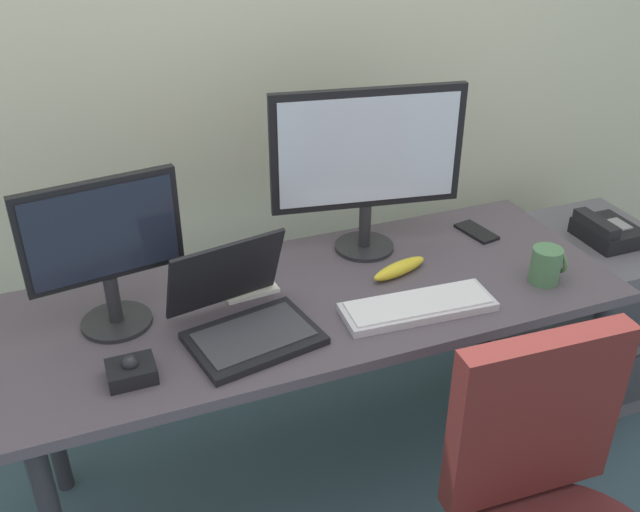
% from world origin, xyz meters
% --- Properties ---
extents(ground_plane, '(8.00, 8.00, 0.00)m').
position_xyz_m(ground_plane, '(0.00, 0.00, 0.00)').
color(ground_plane, '#38515B').
extents(desk, '(1.66, 0.64, 0.70)m').
position_xyz_m(desk, '(0.00, 0.00, 0.63)').
color(desk, '#504750').
rests_on(desk, ground).
extents(file_cabinet, '(0.42, 0.53, 0.61)m').
position_xyz_m(file_cabinet, '(1.09, 0.11, 0.30)').
color(file_cabinet, '#5F5C63').
rests_on(file_cabinet, ground).
extents(desk_phone, '(0.17, 0.20, 0.09)m').
position_xyz_m(desk_phone, '(1.08, 0.10, 0.64)').
color(desk_phone, black).
rests_on(desk_phone, file_cabinet).
extents(monitor_main, '(0.56, 0.18, 0.50)m').
position_xyz_m(monitor_main, '(0.22, 0.19, 1.00)').
color(monitor_main, '#262628').
rests_on(monitor_main, desk).
extents(monitor_side, '(0.39, 0.18, 0.40)m').
position_xyz_m(monitor_side, '(-0.54, 0.06, 0.94)').
color(monitor_side, '#262628').
rests_on(monitor_side, desk).
extents(keyboard, '(0.42, 0.16, 0.03)m').
position_xyz_m(keyboard, '(0.21, -0.17, 0.72)').
color(keyboard, silver).
rests_on(keyboard, desk).
extents(laptop, '(0.36, 0.35, 0.23)m').
position_xyz_m(laptop, '(-0.24, -0.09, 0.76)').
color(laptop, black).
rests_on(laptop, desk).
extents(trackball_mouse, '(0.11, 0.09, 0.07)m').
position_xyz_m(trackball_mouse, '(-0.54, -0.18, 0.73)').
color(trackball_mouse, black).
rests_on(trackball_mouse, desk).
extents(coffee_mug, '(0.09, 0.08, 0.10)m').
position_xyz_m(coffee_mug, '(0.61, -0.17, 0.76)').
color(coffee_mug, '#4D7F52').
rests_on(coffee_mug, desk).
extents(paper_notepad, '(0.17, 0.22, 0.01)m').
position_xyz_m(paper_notepad, '(-0.18, 0.15, 0.71)').
color(paper_notepad, white).
rests_on(paper_notepad, desk).
extents(cell_phone, '(0.09, 0.15, 0.01)m').
position_xyz_m(cell_phone, '(0.59, 0.15, 0.71)').
color(cell_phone, black).
rests_on(cell_phone, desk).
extents(banana, '(0.19, 0.09, 0.04)m').
position_xyz_m(banana, '(0.25, 0.01, 0.72)').
color(banana, yellow).
rests_on(banana, desk).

